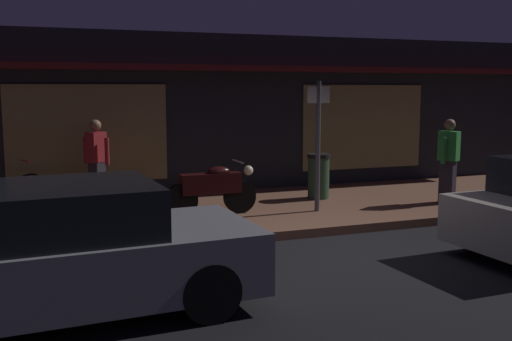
{
  "coord_description": "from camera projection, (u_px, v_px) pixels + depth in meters",
  "views": [
    {
      "loc": [
        -4.26,
        -7.55,
        2.4
      ],
      "look_at": [
        -0.53,
        2.4,
        0.95
      ],
      "focal_mm": 41.88,
      "sensor_mm": 36.0,
      "label": 1
    }
  ],
  "objects": [
    {
      "name": "sign_post",
      "position": [
        318.0,
        138.0,
        10.94
      ],
      "size": [
        0.44,
        0.09,
        2.4
      ],
      "color": "#47474C",
      "rests_on": "sidewalk_slab"
    },
    {
      "name": "trash_bin",
      "position": [
        319.0,
        176.0,
        12.36
      ],
      "size": [
        0.48,
        0.48,
        0.93
      ],
      "color": "#2D4C33",
      "rests_on": "sidewalk_slab"
    },
    {
      "name": "parked_car_far",
      "position": [
        60.0,
        252.0,
        6.27
      ],
      "size": [
        4.19,
        1.97,
        1.42
      ],
      "color": "black",
      "rests_on": "ground_plane"
    },
    {
      "name": "bicycle_parked",
      "position": [
        4.0,
        192.0,
        11.08
      ],
      "size": [
        1.55,
        0.69,
        0.91
      ],
      "color": "black",
      "rests_on": "sidewalk_slab"
    },
    {
      "name": "motorcycle",
      "position": [
        213.0,
        188.0,
        10.69
      ],
      "size": [
        1.7,
        0.55,
        0.97
      ],
      "color": "black",
      "rests_on": "sidewalk_slab"
    },
    {
      "name": "storefront_building",
      "position": [
        219.0,
        114.0,
        14.49
      ],
      "size": [
        18.0,
        3.3,
        3.6
      ],
      "color": "black",
      "rests_on": "ground_plane"
    },
    {
      "name": "ground_plane",
      "position": [
        346.0,
        253.0,
        8.81
      ],
      "size": [
        60.0,
        60.0,
        0.0
      ],
      "primitive_type": "plane",
      "color": "black"
    },
    {
      "name": "sidewalk_slab",
      "position": [
        271.0,
        210.0,
        11.59
      ],
      "size": [
        18.0,
        4.0,
        0.15
      ],
      "primitive_type": "cube",
      "color": "brown",
      "rests_on": "ground_plane"
    },
    {
      "name": "person_bystander",
      "position": [
        448.0,
        159.0,
        11.82
      ],
      "size": [
        0.58,
        0.44,
        1.67
      ],
      "color": "#28232D",
      "rests_on": "sidewalk_slab"
    },
    {
      "name": "person_photographer",
      "position": [
        97.0,
        160.0,
        11.59
      ],
      "size": [
        0.49,
        0.5,
        1.67
      ],
      "color": "#28232D",
      "rests_on": "sidewalk_slab"
    }
  ]
}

